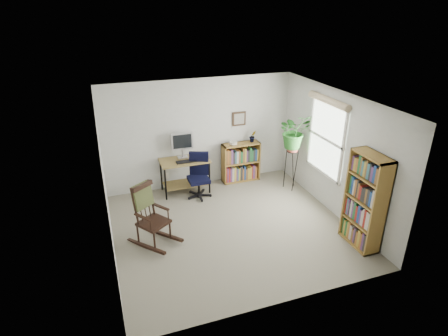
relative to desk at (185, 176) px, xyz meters
name	(u,v)px	position (x,y,z in m)	size (l,w,h in m)	color
floor	(231,228)	(0.44, -1.70, -0.37)	(4.20, 4.00, 0.00)	gray
ceiling	(232,101)	(0.44, -1.70, 2.03)	(4.20, 4.00, 0.00)	silver
wall_back	(200,133)	(0.44, 0.30, 0.83)	(4.20, 0.00, 2.40)	silver
wall_front	(287,231)	(0.44, -3.70, 0.83)	(4.20, 0.00, 2.40)	silver
wall_left	(105,188)	(-1.66, -1.70, 0.83)	(0.00, 4.00, 2.40)	silver
wall_right	(335,154)	(2.54, -1.70, 0.83)	(0.00, 4.00, 2.40)	silver
window	(326,139)	(2.50, -1.40, 1.03)	(0.12, 1.20, 1.50)	silver
desk	(185,176)	(0.00, 0.00, 0.00)	(1.04, 0.57, 0.75)	olive
monitor	(182,145)	(0.00, 0.14, 0.65)	(0.46, 0.16, 0.56)	#B6B5BA
keyboard	(186,162)	(0.00, -0.12, 0.39)	(0.40, 0.15, 0.03)	black
office_chair	(199,176)	(0.21, -0.34, 0.11)	(0.53, 0.53, 0.97)	black
rocking_chair	(153,215)	(-0.97, -1.68, 0.18)	(0.57, 0.95, 1.10)	black
low_bookshelf	(241,162)	(1.35, 0.12, 0.08)	(0.87, 0.29, 0.91)	olive
tall_bookshelf	(365,201)	(2.36, -2.88, 0.46)	(0.31, 0.73, 1.67)	olive
plant_stand	(291,167)	(2.24, -0.63, 0.15)	(0.29, 0.29, 1.05)	black
spider_plant	(295,115)	(2.24, -0.63, 1.33)	(1.69, 1.88, 1.46)	#266924
potted_plant_small	(253,140)	(1.63, 0.13, 0.59)	(0.13, 0.24, 0.11)	#266924
framed_picture	(239,119)	(1.35, 0.27, 1.07)	(0.32, 0.04, 0.32)	black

